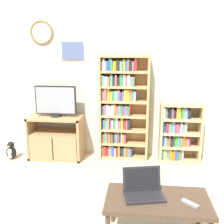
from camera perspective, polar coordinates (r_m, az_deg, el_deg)
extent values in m
cube|color=beige|center=(4.28, 1.36, 7.43)|extent=(6.69, 0.06, 2.60)
torus|color=olive|center=(4.48, -15.09, 16.39)|extent=(0.38, 0.04, 0.38)
cylinder|color=white|center=(4.48, -15.09, 16.39)|extent=(0.31, 0.02, 0.31)
cube|color=silver|center=(4.34, -8.53, 13.04)|extent=(0.39, 0.01, 0.30)
cube|color=slate|center=(4.33, -8.55, 13.03)|extent=(0.35, 0.02, 0.28)
cube|color=tan|center=(4.57, -16.89, -4.99)|extent=(0.04, 0.45, 0.70)
cube|color=tan|center=(4.32, -6.75, -5.57)|extent=(0.04, 0.45, 0.70)
cube|color=tan|center=(4.33, -12.19, -1.13)|extent=(0.86, 0.45, 0.04)
cube|color=tan|center=(4.55, -11.75, -9.25)|extent=(0.86, 0.45, 0.04)
cube|color=tan|center=(4.40, -12.01, -4.43)|extent=(0.78, 0.42, 0.04)
cube|color=tan|center=(4.34, -15.24, -7.59)|extent=(0.38, 0.02, 0.39)
cube|color=tan|center=(4.22, -10.22, -7.96)|extent=(0.38, 0.02, 0.39)
cylinder|color=black|center=(4.31, -11.98, -0.66)|extent=(0.18, 0.18, 0.04)
cube|color=black|center=(4.25, -12.15, 2.56)|extent=(0.66, 0.05, 0.45)
cube|color=#9399A3|center=(4.23, -12.26, 2.48)|extent=(0.62, 0.01, 0.42)
cube|color=tan|center=(4.22, -2.46, 0.89)|extent=(0.04, 0.26, 1.67)
cube|color=tan|center=(4.17, 7.73, 0.63)|extent=(0.04, 0.26, 1.67)
cube|color=tan|center=(4.29, 2.71, 1.14)|extent=(0.78, 0.02, 1.67)
cube|color=tan|center=(4.44, 2.49, -9.55)|extent=(0.71, 0.22, 0.04)
cube|color=tan|center=(4.35, 2.52, -6.73)|extent=(0.71, 0.22, 0.04)
cube|color=tan|center=(4.27, 2.56, -3.81)|extent=(0.71, 0.22, 0.04)
cube|color=tan|center=(4.21, 2.59, -0.78)|extent=(0.71, 0.22, 0.04)
cube|color=tan|center=(4.15, 2.63, 2.33)|extent=(0.71, 0.22, 0.04)
cube|color=tan|center=(4.11, 2.66, 5.52)|extent=(0.71, 0.22, 0.04)
cube|color=tan|center=(4.08, 2.70, 8.76)|extent=(0.71, 0.22, 0.04)
cube|color=tan|center=(4.07, 2.74, 12.03)|extent=(0.71, 0.22, 0.04)
cube|color=#B75B70|center=(4.44, -1.87, -8.23)|extent=(0.03, 0.19, 0.15)
cube|color=red|center=(4.43, -1.38, -8.18)|extent=(0.04, 0.19, 0.16)
cube|color=red|center=(4.43, -0.86, -8.31)|extent=(0.03, 0.18, 0.14)
cube|color=#5B9389|center=(4.43, -0.38, -8.10)|extent=(0.04, 0.16, 0.18)
cube|color=#9E4293|center=(4.42, 0.06, -8.06)|extent=(0.02, 0.18, 0.19)
cube|color=#2856A8|center=(4.41, 0.39, -8.20)|extent=(0.02, 0.20, 0.17)
cube|color=white|center=(4.42, 0.75, -8.39)|extent=(0.02, 0.18, 0.14)
cube|color=red|center=(4.41, 1.17, -8.34)|extent=(0.03, 0.20, 0.15)
cube|color=gold|center=(4.41, 1.60, -8.14)|extent=(0.02, 0.19, 0.19)
cube|color=#232328|center=(4.42, 2.10, -8.39)|extent=(0.04, 0.17, 0.14)
cube|color=#2856A8|center=(4.41, 2.55, -8.39)|extent=(0.02, 0.17, 0.15)
cube|color=orange|center=(4.40, 2.94, -8.39)|extent=(0.03, 0.19, 0.16)
cube|color=#B75B70|center=(4.41, 3.44, -8.36)|extent=(0.04, 0.16, 0.15)
cube|color=#5B9389|center=(4.41, 3.85, -8.34)|extent=(0.02, 0.16, 0.16)
cube|color=#2856A8|center=(4.41, 4.17, -8.48)|extent=(0.03, 0.18, 0.14)
cube|color=#93704C|center=(4.36, -1.81, -5.43)|extent=(0.04, 0.16, 0.14)
cube|color=#5B9389|center=(4.35, -1.33, -5.21)|extent=(0.03, 0.18, 0.18)
cube|color=#B75B70|center=(4.35, -1.00, -5.30)|extent=(0.02, 0.19, 0.17)
cube|color=orange|center=(4.35, -0.63, -5.32)|extent=(0.02, 0.17, 0.16)
cube|color=#93704C|center=(4.34, -0.35, -5.47)|extent=(0.02, 0.20, 0.15)
cube|color=#93704C|center=(4.35, 0.01, -5.42)|extent=(0.03, 0.16, 0.15)
cube|color=#232328|center=(4.34, 0.42, -5.52)|extent=(0.03, 0.18, 0.14)
cube|color=#5B9389|center=(4.33, 0.80, -5.24)|extent=(0.02, 0.17, 0.19)
cube|color=#5B9389|center=(4.33, 1.09, -5.50)|extent=(0.02, 0.20, 0.15)
cube|color=#B75B70|center=(4.33, 1.44, -5.24)|extent=(0.03, 0.16, 0.19)
cube|color=#232328|center=(4.33, 1.83, -5.45)|extent=(0.03, 0.16, 0.15)
cube|color=white|center=(4.33, 2.12, -5.35)|extent=(0.02, 0.17, 0.18)
cube|color=orange|center=(4.32, 2.53, -5.57)|extent=(0.03, 0.19, 0.15)
cube|color=#9E4293|center=(4.32, 2.94, -5.62)|extent=(0.02, 0.20, 0.14)
cube|color=#2856A8|center=(4.29, -1.92, -2.44)|extent=(0.02, 0.16, 0.15)
cube|color=#5B9389|center=(4.28, -1.59, -2.40)|extent=(0.02, 0.18, 0.16)
cube|color=#759EB7|center=(4.28, -1.17, -2.25)|extent=(0.04, 0.16, 0.18)
cube|color=#93704C|center=(4.26, -0.69, -2.29)|extent=(0.03, 0.20, 0.18)
cube|color=#9E4293|center=(4.27, -0.21, -2.28)|extent=(0.03, 0.17, 0.18)
cube|color=white|center=(4.27, 0.16, -2.49)|extent=(0.02, 0.18, 0.15)
cube|color=#388947|center=(4.26, 0.62, -2.27)|extent=(0.04, 0.17, 0.19)
cube|color=white|center=(4.26, 1.12, -2.29)|extent=(0.03, 0.16, 0.18)
cube|color=#B75B70|center=(4.26, 1.65, -2.58)|extent=(0.04, 0.16, 0.14)
cube|color=gold|center=(4.25, 2.23, -2.32)|extent=(0.03, 0.18, 0.19)
cube|color=red|center=(4.26, 2.80, -2.53)|extent=(0.04, 0.16, 0.15)
cube|color=#B75B70|center=(4.25, 3.27, -2.51)|extent=(0.02, 0.18, 0.16)
cube|color=#232328|center=(4.25, 3.74, -2.50)|extent=(0.04, 0.18, 0.17)
cube|color=#2856A8|center=(4.23, -1.91, 0.55)|extent=(0.03, 0.18, 0.14)
cube|color=#B75B70|center=(4.22, -1.44, 0.62)|extent=(0.03, 0.19, 0.16)
cube|color=white|center=(4.21, -0.92, 0.63)|extent=(0.03, 0.18, 0.16)
cube|color=white|center=(4.21, -0.39, 0.53)|extent=(0.04, 0.18, 0.15)
cube|color=white|center=(4.21, 0.21, 0.63)|extent=(0.04, 0.17, 0.16)
cube|color=orange|center=(4.20, 0.68, 0.72)|extent=(0.03, 0.18, 0.18)
cube|color=#B75B70|center=(4.20, 1.19, 0.52)|extent=(0.04, 0.16, 0.15)
cube|color=#5B9389|center=(4.20, 1.75, 0.56)|extent=(0.04, 0.18, 0.16)
cube|color=#388947|center=(4.19, 2.22, 0.60)|extent=(0.02, 0.17, 0.16)
cube|color=#9E4293|center=(4.19, 2.64, 0.46)|extent=(0.04, 0.18, 0.15)
cube|color=#759EB7|center=(4.19, 3.09, 0.54)|extent=(0.02, 0.17, 0.16)
cube|color=#388947|center=(4.19, 3.52, 0.49)|extent=(0.04, 0.18, 0.15)
cube|color=red|center=(4.18, 3.95, 0.66)|extent=(0.02, 0.20, 0.18)
cube|color=#93704C|center=(4.18, -1.85, 3.85)|extent=(0.04, 0.17, 0.17)
cube|color=#B75B70|center=(4.16, -1.30, 3.95)|extent=(0.04, 0.20, 0.19)
cube|color=gold|center=(4.17, -0.70, 3.95)|extent=(0.04, 0.16, 0.19)
cube|color=gold|center=(4.17, -0.15, 3.70)|extent=(0.03, 0.16, 0.15)
cube|color=#388947|center=(4.15, 0.31, 3.70)|extent=(0.03, 0.19, 0.16)
cube|color=#759EB7|center=(4.15, 0.91, 3.68)|extent=(0.04, 0.20, 0.16)
cube|color=#B75B70|center=(4.14, 1.50, 3.75)|extent=(0.04, 0.19, 0.17)
cube|color=#2856A8|center=(4.15, 1.97, 3.59)|extent=(0.03, 0.18, 0.14)
cube|color=#B75B70|center=(4.15, 2.48, 3.70)|extent=(0.04, 0.16, 0.16)
cube|color=gold|center=(4.14, 3.00, 3.81)|extent=(0.04, 0.19, 0.18)
cube|color=gold|center=(4.14, 3.53, 3.80)|extent=(0.03, 0.18, 0.18)
cube|color=#93704C|center=(4.14, 4.08, 3.79)|extent=(0.04, 0.17, 0.18)
cube|color=#5B9389|center=(4.14, 4.53, 3.71)|extent=(0.02, 0.16, 0.17)
cube|color=#759EB7|center=(4.13, 4.98, 3.59)|extent=(0.04, 0.20, 0.16)
cube|color=#759EB7|center=(4.14, -2.05, 7.02)|extent=(0.02, 0.19, 0.17)
cube|color=#5B9389|center=(4.13, -1.70, 6.89)|extent=(0.03, 0.20, 0.15)
cube|color=white|center=(4.13, -1.17, 6.83)|extent=(0.04, 0.20, 0.14)
cube|color=#93704C|center=(4.12, -0.63, 6.81)|extent=(0.03, 0.20, 0.14)
cube|color=#5B9389|center=(4.12, -0.05, 7.04)|extent=(0.04, 0.18, 0.17)
cube|color=#232328|center=(4.12, 0.49, 6.83)|extent=(0.03, 0.16, 0.14)
cube|color=#B75B70|center=(4.11, 0.92, 7.00)|extent=(0.03, 0.19, 0.17)
cube|color=#232328|center=(4.12, 1.47, 6.85)|extent=(0.04, 0.16, 0.15)
cube|color=#388947|center=(4.11, 2.04, 7.04)|extent=(0.04, 0.17, 0.18)
cube|color=white|center=(4.11, 2.70, 7.01)|extent=(0.04, 0.16, 0.18)
cube|color=#B75B70|center=(4.10, 3.17, 6.88)|extent=(0.02, 0.20, 0.16)
cube|color=white|center=(4.10, 3.69, 6.98)|extent=(0.04, 0.17, 0.18)
cube|color=#5B9389|center=(4.10, 4.32, 6.74)|extent=(0.04, 0.20, 0.14)
cube|color=#93704C|center=(4.10, 4.80, 6.73)|extent=(0.02, 0.19, 0.14)
cube|color=#B75B70|center=(4.12, -2.08, 10.11)|extent=(0.02, 0.17, 0.15)
cube|color=white|center=(4.12, -1.72, 10.30)|extent=(0.03, 0.17, 0.18)
cube|color=#759EB7|center=(4.11, -1.30, 10.12)|extent=(0.03, 0.16, 0.15)
cube|color=#2856A8|center=(4.11, -0.88, 10.09)|extent=(0.03, 0.18, 0.15)
cube|color=#2856A8|center=(4.10, -0.49, 10.37)|extent=(0.02, 0.18, 0.19)
cube|color=#388947|center=(4.10, -0.07, 10.28)|extent=(0.03, 0.18, 0.17)
cube|color=gold|center=(4.10, 0.36, 10.10)|extent=(0.02, 0.16, 0.15)
cube|color=orange|center=(4.09, 0.79, 10.06)|extent=(0.03, 0.18, 0.14)
cube|color=#232328|center=(4.09, 1.38, 10.18)|extent=(0.04, 0.18, 0.16)
cube|color=#5B9389|center=(4.09, 2.03, 10.03)|extent=(0.04, 0.19, 0.14)
cube|color=gold|center=(4.09, 2.65, 10.20)|extent=(0.04, 0.16, 0.17)
cube|color=#2856A8|center=(4.08, 3.19, 10.07)|extent=(0.03, 0.20, 0.15)
cube|color=#93704C|center=(4.08, 3.58, 10.22)|extent=(0.02, 0.19, 0.17)
cube|color=#232328|center=(4.08, 4.07, 10.11)|extent=(0.04, 0.18, 0.16)
cube|color=#B75B70|center=(4.08, 4.61, 9.99)|extent=(0.03, 0.19, 0.14)
cube|color=red|center=(4.08, 5.16, 10.28)|extent=(0.04, 0.18, 0.19)
cube|color=tan|center=(4.26, 10.56, -4.27)|extent=(0.04, 0.31, 0.95)
cube|color=tan|center=(4.35, 18.52, -4.39)|extent=(0.04, 0.31, 0.95)
cube|color=tan|center=(4.43, 14.32, -3.74)|extent=(0.64, 0.02, 0.95)
cube|color=tan|center=(4.45, 14.22, -9.90)|extent=(0.57, 0.27, 0.04)
cube|color=tan|center=(4.37, 14.40, -7.17)|extent=(0.57, 0.27, 0.04)
cube|color=tan|center=(4.29, 14.58, -4.34)|extent=(0.57, 0.27, 0.04)
cube|color=tan|center=(4.23, 14.77, -1.41)|extent=(0.57, 0.27, 0.04)
cube|color=tan|center=(4.17, 14.97, 1.59)|extent=(0.57, 0.27, 0.04)
cube|color=#388947|center=(4.39, 10.84, -8.66)|extent=(0.03, 0.24, 0.16)
cube|color=white|center=(4.40, 11.21, -8.63)|extent=(0.02, 0.22, 0.16)
cube|color=gold|center=(4.40, 11.52, -8.56)|extent=(0.02, 0.21, 0.17)
cube|color=#5B9389|center=(4.41, 11.93, -8.54)|extent=(0.04, 0.20, 0.18)
cube|color=orange|center=(4.40, 12.46, -8.64)|extent=(0.03, 0.25, 0.17)
cube|color=orange|center=(4.41, 12.84, -8.81)|extent=(0.02, 0.25, 0.14)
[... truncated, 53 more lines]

